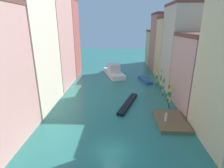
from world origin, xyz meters
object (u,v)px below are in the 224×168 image
at_px(person_on_dock, 166,117).
at_px(mooring_pole_2, 163,87).
at_px(mooring_pole_4, 157,78).
at_px(mooring_pole_1, 169,91).
at_px(gondola_black, 128,103).
at_px(mooring_pole_3, 161,80).
at_px(waterfront_dock, 171,121).
at_px(mooring_pole_0, 170,96).
at_px(vaporetto_white, 114,71).
at_px(motorboat_0, 145,80).

relative_size(person_on_dock, mooring_pole_2, 0.37).
bearing_deg(mooring_pole_4, mooring_pole_1, -87.62).
bearing_deg(mooring_pole_1, gondola_black, -167.99).
height_order(person_on_dock, mooring_pole_4, mooring_pole_4).
bearing_deg(mooring_pole_3, person_on_dock, -99.27).
distance_m(waterfront_dock, mooring_pole_0, 5.80).
height_order(waterfront_dock, person_on_dock, person_on_dock).
bearing_deg(mooring_pole_1, mooring_pole_0, -99.98).
bearing_deg(person_on_dock, mooring_pole_0, 70.41).
distance_m(person_on_dock, vaporetto_white, 29.17).
bearing_deg(motorboat_0, person_on_dock, -89.77).
distance_m(waterfront_dock, mooring_pole_4, 17.62).
bearing_deg(vaporetto_white, waterfront_dock, -70.36).
xyz_separation_m(mooring_pole_1, mooring_pole_4, (-0.40, 9.56, -0.25)).
height_order(mooring_pole_4, motorboat_0, mooring_pole_4).
height_order(mooring_pole_2, vaporetto_white, mooring_pole_2).
bearing_deg(mooring_pole_3, mooring_pole_2, -93.52).
bearing_deg(motorboat_0, mooring_pole_0, -82.34).
distance_m(vaporetto_white, gondola_black, 21.35).
distance_m(mooring_pole_4, gondola_black, 13.67).
distance_m(mooring_pole_3, vaporetto_white, 16.95).
height_order(mooring_pole_1, motorboat_0, mooring_pole_1).
bearing_deg(mooring_pole_0, mooring_pole_4, 89.73).
xyz_separation_m(mooring_pole_0, motorboat_0, (-2.18, 16.17, -1.91)).
bearing_deg(mooring_pole_1, waterfront_dock, -101.22).
height_order(mooring_pole_1, vaporetto_white, mooring_pole_1).
bearing_deg(vaporetto_white, mooring_pole_3, -48.20).
distance_m(mooring_pole_0, gondola_black, 7.81).
height_order(mooring_pole_0, vaporetto_white, mooring_pole_0).
relative_size(vaporetto_white, gondola_black, 1.30).
height_order(mooring_pole_0, mooring_pole_1, mooring_pole_1).
height_order(mooring_pole_0, mooring_pole_2, mooring_pole_0).
bearing_deg(motorboat_0, mooring_pole_4, -60.92).
height_order(mooring_pole_4, vaporetto_white, mooring_pole_4).
xyz_separation_m(mooring_pole_2, mooring_pole_3, (0.22, 3.57, 0.52)).
xyz_separation_m(waterfront_dock, gondola_black, (-6.38, 6.23, -0.00)).
height_order(mooring_pole_0, gondola_black, mooring_pole_0).
xyz_separation_m(vaporetto_white, motorboat_0, (8.68, -5.79, -0.82)).
relative_size(mooring_pole_3, motorboat_0, 0.72).
bearing_deg(mooring_pole_4, vaporetto_white, 138.05).
bearing_deg(vaporetto_white, mooring_pole_4, -41.95).
relative_size(mooring_pole_0, gondola_black, 0.45).
bearing_deg(mooring_pole_4, gondola_black, -123.87).
xyz_separation_m(mooring_pole_0, mooring_pole_3, (0.40, 9.37, 0.31)).
relative_size(mooring_pole_1, mooring_pole_2, 1.13).
bearing_deg(mooring_pole_4, person_on_dock, -96.79).
height_order(mooring_pole_3, motorboat_0, mooring_pole_3).
relative_size(person_on_dock, mooring_pole_0, 0.34).
height_order(mooring_pole_3, gondola_black, mooring_pole_3).
distance_m(waterfront_dock, mooring_pole_1, 8.34).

